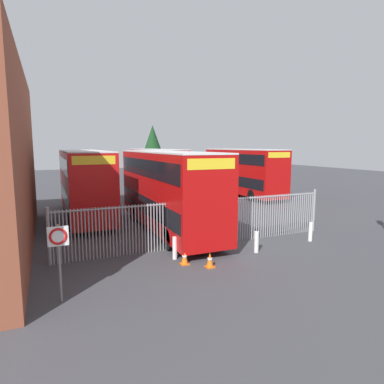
# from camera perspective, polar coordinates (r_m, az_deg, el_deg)

# --- Properties ---
(ground_plane) EXTENTS (100.00, 100.00, 0.00)m
(ground_plane) POSITION_cam_1_polar(r_m,az_deg,el_deg) (23.79, -3.86, -3.57)
(ground_plane) COLOR #3D3D42
(palisade_fence) EXTENTS (13.69, 0.14, 2.35)m
(palisade_fence) POSITION_cam_1_polar(r_m,az_deg,el_deg) (15.88, 2.01, -4.97)
(palisade_fence) COLOR gray
(palisade_fence) RESTS_ON ground
(double_decker_bus_near_gate) EXTENTS (2.54, 10.81, 4.42)m
(double_decker_bus_near_gate) POSITION_cam_1_polar(r_m,az_deg,el_deg) (18.44, -4.25, 0.73)
(double_decker_bus_near_gate) COLOR #B70C0C
(double_decker_bus_near_gate) RESTS_ON ground
(double_decker_bus_behind_fence_left) EXTENTS (2.54, 10.81, 4.42)m
(double_decker_bus_behind_fence_left) POSITION_cam_1_polar(r_m,az_deg,el_deg) (32.12, 8.64, 3.70)
(double_decker_bus_behind_fence_left) COLOR #B70C0C
(double_decker_bus_behind_fence_left) RESTS_ON ground
(double_decker_bus_behind_fence_right) EXTENTS (2.54, 10.81, 4.42)m
(double_decker_bus_behind_fence_right) POSITION_cam_1_polar(r_m,az_deg,el_deg) (22.96, -17.95, 1.77)
(double_decker_bus_behind_fence_right) COLOR red
(double_decker_bus_behind_fence_right) RESTS_ON ground
(double_decker_bus_far_back) EXTENTS (2.54, 10.81, 4.42)m
(double_decker_bus_far_back) POSITION_cam_1_polar(r_m,az_deg,el_deg) (31.99, -6.07, 3.73)
(double_decker_bus_far_back) COLOR red
(double_decker_bus_far_back) RESTS_ON ground
(bollard_near_left) EXTENTS (0.20, 0.20, 0.95)m
(bollard_near_left) POSITION_cam_1_polar(r_m,az_deg,el_deg) (14.17, -2.95, -9.52)
(bollard_near_left) COLOR silver
(bollard_near_left) RESTS_ON ground
(bollard_center_front) EXTENTS (0.20, 0.20, 0.95)m
(bollard_center_front) POSITION_cam_1_polar(r_m,az_deg,el_deg) (15.26, 10.96, -8.39)
(bollard_center_front) COLOR silver
(bollard_center_front) RESTS_ON ground
(bollard_near_right) EXTENTS (0.20, 0.20, 0.95)m
(bollard_near_right) POSITION_cam_1_polar(r_m,az_deg,el_deg) (17.73, 19.59, -6.41)
(bollard_near_right) COLOR silver
(bollard_near_right) RESTS_ON ground
(traffic_cone_by_gate) EXTENTS (0.34, 0.34, 0.59)m
(traffic_cone_by_gate) POSITION_cam_1_polar(r_m,az_deg,el_deg) (13.30, 3.07, -11.54)
(traffic_cone_by_gate) COLOR orange
(traffic_cone_by_gate) RESTS_ON ground
(traffic_cone_mid_forecourt) EXTENTS (0.34, 0.34, 0.59)m
(traffic_cone_mid_forecourt) POSITION_cam_1_polar(r_m,az_deg,el_deg) (13.60, -1.28, -11.09)
(traffic_cone_mid_forecourt) COLOR orange
(traffic_cone_mid_forecourt) RESTS_ON ground
(speed_limit_sign_post) EXTENTS (0.60, 0.14, 2.40)m
(speed_limit_sign_post) POSITION_cam_1_polar(r_m,az_deg,el_deg) (10.83, -21.84, -8.42)
(speed_limit_sign_post) COLOR slate
(speed_limit_sign_post) RESTS_ON ground
(tree_tall_back) EXTENTS (3.83, 3.83, 7.45)m
(tree_tall_back) POSITION_cam_1_polar(r_m,az_deg,el_deg) (45.41, -6.72, 7.81)
(tree_tall_back) COLOR #4C3823
(tree_tall_back) RESTS_ON ground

